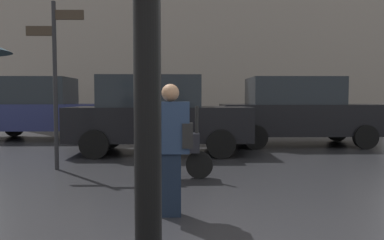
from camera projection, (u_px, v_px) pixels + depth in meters
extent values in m
cylinder|color=black|center=(147.00, 105.00, 1.11)|extent=(0.08, 0.08, 2.69)
cube|color=black|center=(171.00, 185.00, 4.29)|extent=(0.24, 0.15, 0.73)
cube|color=#1E2D47|center=(170.00, 128.00, 4.25)|extent=(0.44, 0.20, 0.59)
sphere|color=#936B4C|center=(170.00, 93.00, 4.23)|extent=(0.20, 0.20, 0.20)
cube|color=black|center=(188.00, 135.00, 4.26)|extent=(0.12, 0.24, 0.28)
cylinder|color=black|center=(199.00, 165.00, 6.31)|extent=(0.46, 0.09, 0.46)
cylinder|color=black|center=(149.00, 165.00, 6.29)|extent=(0.46, 0.09, 0.46)
cube|color=black|center=(174.00, 143.00, 6.28)|extent=(0.86, 0.32, 0.32)
cube|color=black|center=(151.00, 126.00, 6.26)|extent=(0.28, 0.28, 0.24)
cylinder|color=black|center=(197.00, 122.00, 6.27)|extent=(0.06, 0.06, 0.55)
cube|color=black|center=(300.00, 119.00, 10.80)|extent=(4.56, 1.87, 0.86)
cube|color=black|center=(293.00, 91.00, 10.75)|extent=(2.51, 1.72, 0.77)
cylinder|color=black|center=(337.00, 131.00, 11.79)|extent=(0.65, 0.18, 0.65)
cylinder|color=black|center=(366.00, 137.00, 9.92)|extent=(0.65, 0.18, 0.65)
cylinder|color=black|center=(244.00, 131.00, 11.73)|extent=(0.65, 0.18, 0.65)
cylinder|color=black|center=(255.00, 137.00, 9.86)|extent=(0.65, 0.18, 0.65)
cube|color=#1E234C|center=(43.00, 116.00, 12.36)|extent=(4.25, 1.87, 0.84)
cube|color=black|center=(36.00, 91.00, 12.30)|extent=(2.34, 1.72, 0.87)
cylinder|color=black|center=(92.00, 127.00, 13.34)|extent=(0.67, 0.18, 0.67)
cylinder|color=black|center=(77.00, 131.00, 11.47)|extent=(0.67, 0.18, 0.67)
cylinder|color=black|center=(14.00, 127.00, 13.29)|extent=(0.67, 0.18, 0.67)
cube|color=black|center=(160.00, 123.00, 9.20)|extent=(4.38, 1.78, 0.82)
cube|color=black|center=(151.00, 92.00, 9.15)|extent=(2.41, 1.64, 0.75)
cylinder|color=black|center=(215.00, 136.00, 10.14)|extent=(0.66, 0.18, 0.66)
cylinder|color=black|center=(221.00, 144.00, 8.37)|extent=(0.66, 0.18, 0.66)
cylinder|color=black|center=(110.00, 136.00, 10.08)|extent=(0.66, 0.18, 0.66)
cylinder|color=black|center=(94.00, 144.00, 8.31)|extent=(0.66, 0.18, 0.66)
cylinder|color=black|center=(55.00, 86.00, 7.02)|extent=(0.08, 0.08, 3.17)
cube|color=#33281E|center=(69.00, 15.00, 6.95)|extent=(0.56, 0.04, 0.18)
cube|color=#33281E|center=(40.00, 31.00, 6.95)|extent=(0.52, 0.04, 0.18)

